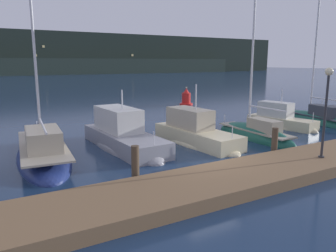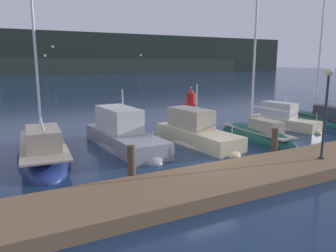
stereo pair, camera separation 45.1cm
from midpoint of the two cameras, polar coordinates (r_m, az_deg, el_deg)
The scene contains 13 objects.
ground_plane at distance 14.14m, azimuth 5.25°, elevation -6.86°, with size 400.00×400.00×0.00m, color #192D4C.
dock at distance 12.32m, azimuth 11.59°, elevation -8.68°, with size 42.53×2.80×0.45m, color brown.
mooring_pile_2 at distance 11.73m, azimuth -6.82°, elevation -6.93°, with size 0.28×0.28×1.47m, color #4C3D2D.
mooring_pile_3 at distance 15.66m, azimuth 17.28°, elevation -2.85°, with size 0.28×0.28×1.42m, color #4C3D2D.
sailboat_berth_4 at distance 16.06m, azimuth -21.66°, elevation -4.70°, with size 2.93×7.95×12.54m.
motorboat_berth_5 at distance 17.06m, azimuth -8.51°, elevation -2.65°, with size 2.56×7.22×3.65m.
motorboat_berth_6 at distance 17.81m, azimuth 4.09°, elevation -1.88°, with size 2.43×6.35×3.66m.
sailboat_berth_7 at distance 19.46m, azimuth 14.27°, elevation -1.82°, with size 1.60×6.14×9.33m.
motorboat_berth_8 at distance 23.42m, azimuth 18.45°, elevation 0.51°, with size 2.45×5.29×3.09m.
sailboat_berth_9 at distance 26.28m, azimuth 23.88°, elevation 0.93°, with size 2.63×6.99×11.11m.
channel_buoy at distance 33.77m, azimuth 2.81°, elevation 4.84°, with size 1.34×1.34×1.85m.
dock_lamppost at distance 14.53m, azimuth 25.12°, elevation 4.48°, with size 0.32×0.32×3.68m.
hillside_backdrop at distance 129.63m, azimuth -25.96°, elevation 11.17°, with size 240.00×23.00×15.12m.
Camera 1 is at (-7.94, -10.89, 4.35)m, focal length 35.00 mm.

